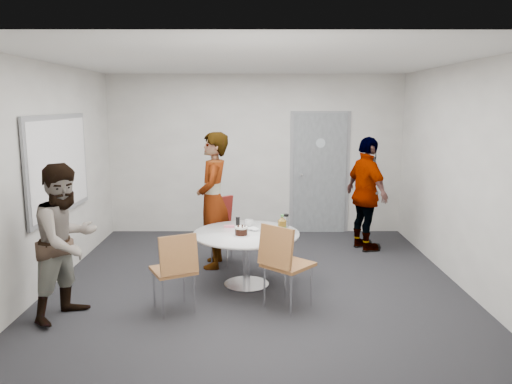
{
  "coord_description": "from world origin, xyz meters",
  "views": [
    {
      "loc": [
        -0.01,
        -6.0,
        2.21
      ],
      "look_at": [
        0.0,
        0.25,
        1.1
      ],
      "focal_mm": 35.0,
      "sensor_mm": 36.0,
      "label": 1
    }
  ],
  "objects_px": {
    "person_left": "(67,242)",
    "person_right": "(367,194)",
    "chair_far": "(225,223)",
    "person_main": "(213,200)",
    "door": "(320,173)",
    "table": "(248,240)",
    "whiteboard": "(59,165)",
    "chair_near_right": "(283,258)",
    "chair_near_left": "(176,265)"
  },
  "relations": [
    {
      "from": "table",
      "to": "chair_far",
      "type": "relative_size",
      "value": 1.39
    },
    {
      "from": "door",
      "to": "chair_far",
      "type": "distance_m",
      "value": 2.32
    },
    {
      "from": "chair_near_right",
      "to": "person_main",
      "type": "bearing_deg",
      "value": 161.76
    },
    {
      "from": "chair_far",
      "to": "person_main",
      "type": "bearing_deg",
      "value": 8.52
    },
    {
      "from": "whiteboard",
      "to": "person_right",
      "type": "relative_size",
      "value": 1.1
    },
    {
      "from": "chair_near_left",
      "to": "person_left",
      "type": "bearing_deg",
      "value": 156.5
    },
    {
      "from": "chair_near_left",
      "to": "door",
      "type": "bearing_deg",
      "value": 33.89
    },
    {
      "from": "table",
      "to": "chair_far",
      "type": "xyz_separation_m",
      "value": [
        -0.34,
        0.95,
        -0.02
      ]
    },
    {
      "from": "door",
      "to": "whiteboard",
      "type": "height_order",
      "value": "door"
    },
    {
      "from": "door",
      "to": "table",
      "type": "xyz_separation_m",
      "value": [
        -1.19,
        -2.64,
        -0.45
      ]
    },
    {
      "from": "table",
      "to": "person_main",
      "type": "bearing_deg",
      "value": 122.07
    },
    {
      "from": "person_main",
      "to": "table",
      "type": "bearing_deg",
      "value": 31.93
    },
    {
      "from": "chair_near_left",
      "to": "whiteboard",
      "type": "bearing_deg",
      "value": 117.17
    },
    {
      "from": "whiteboard",
      "to": "person_right",
      "type": "height_order",
      "value": "whiteboard"
    },
    {
      "from": "whiteboard",
      "to": "table",
      "type": "height_order",
      "value": "whiteboard"
    },
    {
      "from": "whiteboard",
      "to": "person_main",
      "type": "height_order",
      "value": "whiteboard"
    },
    {
      "from": "table",
      "to": "chair_near_right",
      "type": "bearing_deg",
      "value": -62.38
    },
    {
      "from": "door",
      "to": "person_main",
      "type": "relative_size",
      "value": 1.15
    },
    {
      "from": "table",
      "to": "person_right",
      "type": "distance_m",
      "value": 2.36
    },
    {
      "from": "door",
      "to": "person_left",
      "type": "bearing_deg",
      "value": -130.89
    },
    {
      "from": "chair_far",
      "to": "chair_near_left",
      "type": "bearing_deg",
      "value": 35.09
    },
    {
      "from": "door",
      "to": "chair_near_left",
      "type": "bearing_deg",
      "value": -119.35
    },
    {
      "from": "chair_near_right",
      "to": "person_main",
      "type": "distance_m",
      "value": 1.76
    },
    {
      "from": "chair_far",
      "to": "door",
      "type": "bearing_deg",
      "value": -173.87
    },
    {
      "from": "whiteboard",
      "to": "chair_far",
      "type": "relative_size",
      "value": 2.06
    },
    {
      "from": "person_main",
      "to": "chair_near_right",
      "type": "bearing_deg",
      "value": 29.84
    },
    {
      "from": "chair_near_right",
      "to": "person_right",
      "type": "distance_m",
      "value": 2.67
    },
    {
      "from": "whiteboard",
      "to": "chair_far",
      "type": "distance_m",
      "value": 2.29
    },
    {
      "from": "door",
      "to": "whiteboard",
      "type": "bearing_deg",
      "value": -147.34
    },
    {
      "from": "person_left",
      "to": "person_right",
      "type": "bearing_deg",
      "value": -30.49
    },
    {
      "from": "person_main",
      "to": "whiteboard",
      "type": "bearing_deg",
      "value": -77.64
    },
    {
      "from": "door",
      "to": "chair_near_right",
      "type": "bearing_deg",
      "value": -103.6
    },
    {
      "from": "door",
      "to": "table",
      "type": "relative_size",
      "value": 1.65
    },
    {
      "from": "door",
      "to": "chair_near_left",
      "type": "height_order",
      "value": "door"
    },
    {
      "from": "chair_near_right",
      "to": "person_main",
      "type": "xyz_separation_m",
      "value": [
        -0.86,
        1.5,
        0.34
      ]
    },
    {
      "from": "chair_near_right",
      "to": "table",
      "type": "bearing_deg",
      "value": 159.41
    },
    {
      "from": "person_right",
      "to": "door",
      "type": "bearing_deg",
      "value": 7.91
    },
    {
      "from": "person_main",
      "to": "door",
      "type": "bearing_deg",
      "value": 137.91
    },
    {
      "from": "whiteboard",
      "to": "table",
      "type": "distance_m",
      "value": 2.55
    },
    {
      "from": "chair_near_left",
      "to": "chair_far",
      "type": "bearing_deg",
      "value": 50.03
    },
    {
      "from": "whiteboard",
      "to": "person_main",
      "type": "distance_m",
      "value": 2.0
    },
    {
      "from": "whiteboard",
      "to": "chair_far",
      "type": "xyz_separation_m",
      "value": [
        2.03,
        0.59,
        -0.89
      ]
    },
    {
      "from": "chair_near_left",
      "to": "person_main",
      "type": "xyz_separation_m",
      "value": [
        0.27,
        1.59,
        0.38
      ]
    },
    {
      "from": "person_right",
      "to": "whiteboard",
      "type": "bearing_deg",
      "value": 86.28
    },
    {
      "from": "person_left",
      "to": "person_right",
      "type": "xyz_separation_m",
      "value": [
        3.62,
        2.42,
        0.05
      ]
    },
    {
      "from": "door",
      "to": "person_main",
      "type": "bearing_deg",
      "value": -131.95
    },
    {
      "from": "chair_near_right",
      "to": "person_left",
      "type": "xyz_separation_m",
      "value": [
        -2.24,
        -0.16,
        0.23
      ]
    },
    {
      "from": "chair_far",
      "to": "person_main",
      "type": "distance_m",
      "value": 0.42
    },
    {
      "from": "door",
      "to": "person_right",
      "type": "relative_size",
      "value": 1.23
    },
    {
      "from": "whiteboard",
      "to": "person_right",
      "type": "bearing_deg",
      "value": 15.97
    }
  ]
}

